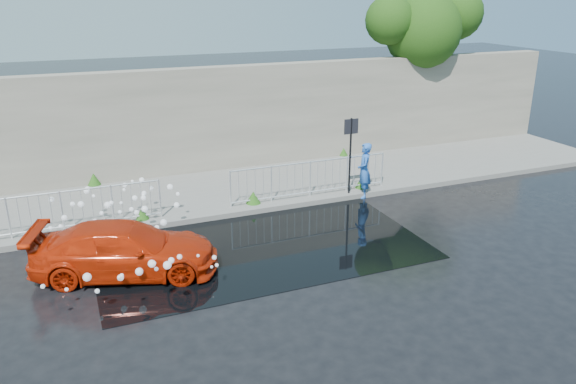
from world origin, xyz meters
The scene contains 13 objects.
ground centered at (0.00, 0.00, 0.00)m, with size 90.00×90.00×0.00m, color black.
pavement centered at (0.00, 5.00, 0.07)m, with size 30.00×4.00×0.15m, color #62625E.
curb centered at (0.00, 3.00, 0.08)m, with size 30.00×0.25×0.16m, color #62625E.
retaining_wall centered at (0.00, 7.20, 1.90)m, with size 30.00×0.60×3.50m, color #666055.
puddle centered at (0.50, 1.00, 0.01)m, with size 8.00×5.00×0.01m, color black.
sign_post centered at (4.20, 3.10, 1.72)m, with size 0.45×0.06×2.50m.
tree centered at (9.60, 7.41, 4.75)m, with size 4.94×2.94×6.23m.
railing_left centered at (-4.00, 3.35, 0.74)m, with size 5.05×0.05×1.10m.
railing_right centered at (3.00, 3.35, 0.74)m, with size 5.05×0.05×1.10m.
weeds centered at (-0.30, 4.51, 0.32)m, with size 12.17×3.93×0.39m.
water_spray centered at (-2.52, 1.88, 0.75)m, with size 3.50×5.50×1.10m.
red_car centered at (-2.76, 0.64, 0.59)m, with size 1.66×4.08×1.18m, color #AF2007.
person centered at (4.66, 3.00, 0.86)m, with size 0.63×0.41×1.71m, color blue.
Camera 1 is at (-3.68, -11.23, 6.06)m, focal length 35.00 mm.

